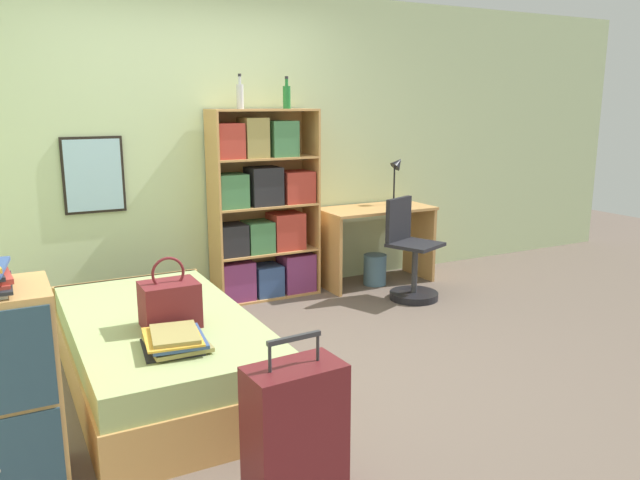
{
  "coord_description": "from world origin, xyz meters",
  "views": [
    {
      "loc": [
        -1.44,
        -3.52,
        1.68
      ],
      "look_at": [
        0.52,
        0.19,
        0.75
      ],
      "focal_mm": 35.0,
      "sensor_mm": 36.0,
      "label": 1
    }
  ],
  "objects_px": {
    "handbag": "(170,303)",
    "book_stack_on_bed": "(175,340)",
    "desk": "(375,231)",
    "desk_chair": "(411,265)",
    "bookcase": "(263,213)",
    "bottle_brown": "(287,96)",
    "bottle_green": "(240,95)",
    "desk_lamp": "(397,171)",
    "bed": "(161,351)",
    "suitcase": "(295,436)",
    "waste_bin": "(375,270)"
  },
  "relations": [
    {
      "from": "bookcase",
      "to": "desk",
      "type": "height_order",
      "value": "bookcase"
    },
    {
      "from": "book_stack_on_bed",
      "to": "desk",
      "type": "height_order",
      "value": "desk"
    },
    {
      "from": "bottle_brown",
      "to": "waste_bin",
      "type": "xyz_separation_m",
      "value": [
        0.84,
        -0.12,
        -1.58
      ]
    },
    {
      "from": "bookcase",
      "to": "waste_bin",
      "type": "xyz_separation_m",
      "value": [
        1.06,
        -0.14,
        -0.61
      ]
    },
    {
      "from": "suitcase",
      "to": "bottle_green",
      "type": "bearing_deg",
      "value": 73.06
    },
    {
      "from": "desk_lamp",
      "to": "desk_chair",
      "type": "distance_m",
      "value": 1.02
    },
    {
      "from": "suitcase",
      "to": "desk",
      "type": "height_order",
      "value": "suitcase"
    },
    {
      "from": "handbag",
      "to": "bottle_green",
      "type": "xyz_separation_m",
      "value": [
        1.05,
        1.58,
        1.15
      ]
    },
    {
      "from": "book_stack_on_bed",
      "to": "desk_lamp",
      "type": "relative_size",
      "value": 0.83
    },
    {
      "from": "bed",
      "to": "handbag",
      "type": "bearing_deg",
      "value": -84.81
    },
    {
      "from": "suitcase",
      "to": "desk_chair",
      "type": "bearing_deg",
      "value": 44.97
    },
    {
      "from": "bed",
      "to": "waste_bin",
      "type": "height_order",
      "value": "bed"
    },
    {
      "from": "bottle_brown",
      "to": "bed",
      "type": "bearing_deg",
      "value": -137.67
    },
    {
      "from": "book_stack_on_bed",
      "to": "bottle_green",
      "type": "height_order",
      "value": "bottle_green"
    },
    {
      "from": "waste_bin",
      "to": "suitcase",
      "type": "bearing_deg",
      "value": -128.48
    },
    {
      "from": "bookcase",
      "to": "bottle_brown",
      "type": "height_order",
      "value": "bottle_brown"
    },
    {
      "from": "bottle_brown",
      "to": "waste_bin",
      "type": "distance_m",
      "value": 1.79
    },
    {
      "from": "suitcase",
      "to": "book_stack_on_bed",
      "type": "bearing_deg",
      "value": 107.24
    },
    {
      "from": "bookcase",
      "to": "book_stack_on_bed",
      "type": "bearing_deg",
      "value": -124.02
    },
    {
      "from": "suitcase",
      "to": "bottle_brown",
      "type": "xyz_separation_m",
      "value": [
        1.25,
        2.74,
        1.41
      ]
    },
    {
      "from": "desk",
      "to": "handbag",
      "type": "bearing_deg",
      "value": -147.5
    },
    {
      "from": "handbag",
      "to": "book_stack_on_bed",
      "type": "relative_size",
      "value": 1.04
    },
    {
      "from": "handbag",
      "to": "waste_bin",
      "type": "distance_m",
      "value": 2.73
    },
    {
      "from": "suitcase",
      "to": "bottle_green",
      "type": "distance_m",
      "value": 3.23
    },
    {
      "from": "suitcase",
      "to": "bottle_green",
      "type": "relative_size",
      "value": 2.72
    },
    {
      "from": "desk_lamp",
      "to": "bookcase",
      "type": "bearing_deg",
      "value": 179.99
    },
    {
      "from": "bed",
      "to": "desk",
      "type": "distance_m",
      "value": 2.67
    },
    {
      "from": "bottle_brown",
      "to": "book_stack_on_bed",
      "type": "bearing_deg",
      "value": -128.84
    },
    {
      "from": "bottle_green",
      "to": "desk",
      "type": "height_order",
      "value": "bottle_green"
    },
    {
      "from": "bottle_brown",
      "to": "waste_bin",
      "type": "height_order",
      "value": "bottle_brown"
    },
    {
      "from": "handbag",
      "to": "bottle_brown",
      "type": "height_order",
      "value": "bottle_brown"
    },
    {
      "from": "desk",
      "to": "desk_chair",
      "type": "bearing_deg",
      "value": -88.63
    },
    {
      "from": "bed",
      "to": "bottle_green",
      "type": "relative_size",
      "value": 6.81
    },
    {
      "from": "handbag",
      "to": "bookcase",
      "type": "distance_m",
      "value": 1.99
    },
    {
      "from": "bookcase",
      "to": "suitcase",
      "type": "bearing_deg",
      "value": -110.24
    },
    {
      "from": "suitcase",
      "to": "waste_bin",
      "type": "relative_size",
      "value": 2.65
    },
    {
      "from": "bed",
      "to": "desk",
      "type": "relative_size",
      "value": 1.8
    },
    {
      "from": "bottle_brown",
      "to": "desk",
      "type": "height_order",
      "value": "bottle_brown"
    },
    {
      "from": "book_stack_on_bed",
      "to": "waste_bin",
      "type": "relative_size",
      "value": 1.34
    },
    {
      "from": "bookcase",
      "to": "desk",
      "type": "relative_size",
      "value": 1.54
    },
    {
      "from": "suitcase",
      "to": "bookcase",
      "type": "xyz_separation_m",
      "value": [
        1.02,
        2.76,
        0.43
      ]
    },
    {
      "from": "waste_bin",
      "to": "desk_chair",
      "type": "bearing_deg",
      "value": -84.75
    },
    {
      "from": "bed",
      "to": "suitcase",
      "type": "xyz_separation_m",
      "value": [
        0.22,
        -1.4,
        0.1
      ]
    },
    {
      "from": "desk",
      "to": "waste_bin",
      "type": "height_order",
      "value": "desk"
    },
    {
      "from": "bottle_brown",
      "to": "desk_chair",
      "type": "relative_size",
      "value": 0.3
    },
    {
      "from": "waste_bin",
      "to": "bed",
      "type": "bearing_deg",
      "value": -152.12
    },
    {
      "from": "bed",
      "to": "book_stack_on_bed",
      "type": "relative_size",
      "value": 4.95
    },
    {
      "from": "handbag",
      "to": "desk_lamp",
      "type": "relative_size",
      "value": 0.86
    },
    {
      "from": "handbag",
      "to": "book_stack_on_bed",
      "type": "distance_m",
      "value": 0.36
    },
    {
      "from": "bookcase",
      "to": "desk_chair",
      "type": "distance_m",
      "value": 1.36
    }
  ]
}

